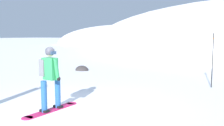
# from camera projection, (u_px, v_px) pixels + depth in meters

# --- Properties ---
(ground_plane) EXTENTS (300.00, 300.00, 0.00)m
(ground_plane) POSITION_uv_depth(u_px,v_px,m) (71.00, 110.00, 6.74)
(ground_plane) COLOR white
(ridge_peak_far) EXTENTS (29.06, 26.15, 8.53)m
(ridge_peak_far) POSITION_uv_depth(u_px,v_px,m) (122.00, 44.00, 54.52)
(ridge_peak_far) COLOR white
(ridge_peak_far) RESTS_ON ground
(snowboarder_main) EXTENTS (0.65, 1.83, 1.71)m
(snowboarder_main) POSITION_uv_depth(u_px,v_px,m) (50.00, 77.00, 6.57)
(snowboarder_main) COLOR #D11E5B
(snowboarder_main) RESTS_ON ground
(piste_marker_near) EXTENTS (0.20, 0.20, 2.15)m
(piste_marker_near) POSITION_uv_depth(u_px,v_px,m) (213.00, 56.00, 9.47)
(piste_marker_near) COLOR black
(piste_marker_near) RESTS_ON ground
(rock_mid) EXTENTS (0.79, 0.67, 0.55)m
(rock_mid) POSITION_uv_depth(u_px,v_px,m) (82.00, 70.00, 14.24)
(rock_mid) COLOR #383333
(rock_mid) RESTS_ON ground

